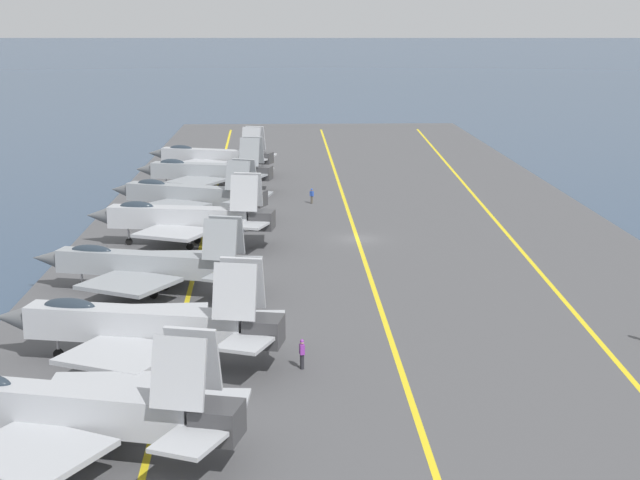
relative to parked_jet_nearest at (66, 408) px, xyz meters
name	(u,v)px	position (x,y,z in m)	size (l,w,h in m)	color
ground_plane	(357,243)	(44.77, -16.63, -2.74)	(2000.00, 2000.00, 0.00)	#2D425B
carrier_deck	(357,241)	(44.77, -16.63, -2.54)	(199.36, 51.21, 0.40)	#4C4C4F
deck_stripe_foul_line	(510,238)	(44.77, -30.71, -2.34)	(179.42, 0.36, 0.01)	yellow
deck_stripe_centerline	(357,239)	(44.77, -16.63, -2.34)	(179.42, 0.36, 0.01)	yellow
deck_stripe_edge_line	(203,240)	(44.77, -2.55, -2.34)	(179.42, 0.36, 0.01)	yellow
parked_jet_nearest	(66,408)	(0.00, 0.00, 0.00)	(12.95, 17.30, 6.39)	#A8AAAF
parked_jet_second	(140,325)	(12.28, -1.62, 0.04)	(12.96, 17.48, 6.48)	#A8AAAF
parked_jet_third	(148,264)	(27.24, -0.03, -0.13)	(12.88, 17.42, 5.95)	gray
parked_jet_fourth	(183,218)	(42.30, -1.06, 0.25)	(12.48, 16.96, 6.62)	#A8AAAF
parked_jet_fifth	(189,194)	(54.29, -0.50, 0.18)	(13.43, 16.93, 6.30)	gray
parked_jet_sixth	(206,171)	(69.84, -0.94, 0.11)	(13.24, 16.34, 6.53)	gray
parked_jet_seventh	(212,156)	(82.33, -0.77, 0.19)	(12.80, 17.02, 6.43)	#A8AAAF
crew_blue_vest	(312,195)	(62.41, -12.96, -1.43)	(0.44, 0.46, 1.66)	#4C473D
crew_purple_vest	(302,353)	(11.06, -10.97, -1.36)	(0.42, 0.33, 1.78)	#232328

